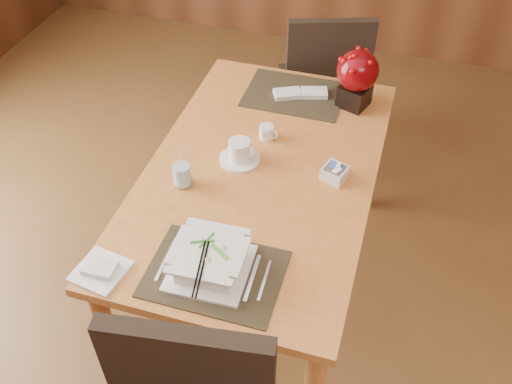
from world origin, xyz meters
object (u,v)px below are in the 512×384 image
(dining_table, at_px, (261,187))
(far_chair, at_px, (323,82))
(creamer_jug, at_px, (266,132))
(berry_decor, at_px, (357,76))
(bread_plate, at_px, (101,271))
(coffee_cup, at_px, (240,152))
(sugar_caddy, at_px, (335,173))
(soup_setting, at_px, (210,260))
(water_glass, at_px, (181,167))

(dining_table, distance_m, far_chair, 1.01)
(creamer_jug, relative_size, far_chair, 0.08)
(berry_decor, relative_size, far_chair, 0.28)
(bread_plate, distance_m, far_chair, 1.72)
(berry_decor, height_order, far_chair, berry_decor)
(creamer_jug, bearing_deg, berry_decor, 63.77)
(coffee_cup, xyz_separation_m, creamer_jug, (0.06, 0.17, -0.01))
(sugar_caddy, bearing_deg, coffee_cup, -179.55)
(soup_setting, distance_m, sugar_caddy, 0.65)
(soup_setting, relative_size, bread_plate, 1.68)
(bread_plate, bearing_deg, water_glass, 78.06)
(dining_table, xyz_separation_m, bread_plate, (-0.37, -0.65, 0.10))
(coffee_cup, height_order, bread_plate, coffee_cup)
(far_chair, bearing_deg, water_glass, 55.84)
(dining_table, height_order, sugar_caddy, sugar_caddy)
(sugar_caddy, bearing_deg, bread_plate, -133.90)
(soup_setting, xyz_separation_m, berry_decor, (0.30, 1.09, 0.10))
(soup_setting, relative_size, creamer_jug, 3.33)
(sugar_caddy, bearing_deg, far_chair, 103.34)
(coffee_cup, distance_m, water_glass, 0.27)
(coffee_cup, height_order, water_glass, water_glass)
(dining_table, xyz_separation_m, water_glass, (-0.27, -0.17, 0.18))
(coffee_cup, bearing_deg, far_chair, 80.55)
(coffee_cup, distance_m, sugar_caddy, 0.39)
(water_glass, bearing_deg, creamer_jug, 58.27)
(creamer_jug, bearing_deg, bread_plate, -95.25)
(bread_plate, bearing_deg, berry_decor, 61.70)
(sugar_caddy, bearing_deg, creamer_jug, 152.50)
(bread_plate, bearing_deg, sugar_caddy, 46.10)
(sugar_caddy, height_order, bread_plate, sugar_caddy)
(berry_decor, relative_size, bread_plate, 1.68)
(coffee_cup, distance_m, far_chair, 1.01)
(creamer_jug, distance_m, sugar_caddy, 0.37)
(sugar_caddy, relative_size, bread_plate, 0.55)
(berry_decor, xyz_separation_m, bread_plate, (-0.65, -1.20, -0.15))
(berry_decor, bearing_deg, bread_plate, -118.30)
(sugar_caddy, height_order, berry_decor, berry_decor)
(berry_decor, distance_m, bread_plate, 1.37)
(coffee_cup, xyz_separation_m, sugar_caddy, (0.39, 0.00, -0.01))
(sugar_caddy, bearing_deg, dining_table, -173.22)
(dining_table, xyz_separation_m, far_chair, (0.06, 1.00, -0.10))
(coffee_cup, height_order, berry_decor, berry_decor)
(berry_decor, xyz_separation_m, far_chair, (-0.22, 0.45, -0.36))
(soup_setting, distance_m, creamer_jug, 0.74)
(creamer_jug, xyz_separation_m, far_chair, (0.10, 0.80, -0.23))
(dining_table, relative_size, far_chair, 1.54)
(soup_setting, height_order, creamer_jug, soup_setting)
(coffee_cup, bearing_deg, water_glass, -129.83)
(creamer_jug, distance_m, bread_plate, 0.92)
(coffee_cup, xyz_separation_m, berry_decor, (0.38, 0.52, 0.11))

